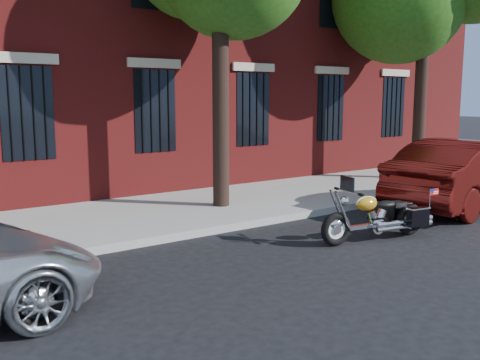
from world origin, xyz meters
TOP-DOWN VIEW (x-y plane):
  - ground at (0.00, 0.00)m, footprint 120.00×120.00m
  - curb at (0.00, 1.38)m, footprint 40.00×0.16m
  - sidewalk at (0.00, 3.26)m, footprint 40.00×3.60m
  - motorcycle at (1.51, -0.73)m, footprint 2.31×0.91m
  - car_maroon at (5.39, -0.07)m, footprint 4.96×2.09m

SIDE VIEW (x-z plane):
  - ground at x=0.00m, z-range 0.00..0.00m
  - curb at x=0.00m, z-range 0.00..0.15m
  - sidewalk at x=0.00m, z-range 0.00..0.15m
  - motorcycle at x=1.51m, z-range -0.19..1.00m
  - car_maroon at x=5.39m, z-range 0.00..1.59m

